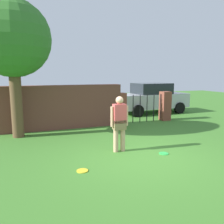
% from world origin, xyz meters
% --- Properties ---
extents(ground_plane, '(40.00, 40.00, 0.00)m').
position_xyz_m(ground_plane, '(0.00, 0.00, 0.00)').
color(ground_plane, '#3D7528').
extents(brick_wall, '(5.16, 0.50, 1.79)m').
position_xyz_m(brick_wall, '(-1.50, 4.18, 0.90)').
color(brick_wall, brown).
rests_on(brick_wall, ground).
extents(tree, '(2.62, 2.62, 4.75)m').
position_xyz_m(tree, '(-3.13, 3.41, 3.39)').
color(tree, brown).
rests_on(tree, ground).
extents(person, '(0.54, 0.22, 1.62)m').
position_xyz_m(person, '(-0.34, 0.64, 0.90)').
color(person, tan).
rests_on(person, ground).
extents(fence_gate, '(2.81, 0.44, 1.40)m').
position_xyz_m(fence_gate, '(2.37, 4.18, 0.70)').
color(fence_gate, brown).
rests_on(fence_gate, ground).
extents(car, '(4.28, 2.08, 1.72)m').
position_xyz_m(car, '(4.02, 6.31, 0.86)').
color(car, '#B7B7BC').
rests_on(car, ground).
extents(frisbee_yellow, '(0.27, 0.27, 0.02)m').
position_xyz_m(frisbee_yellow, '(-1.69, -0.36, 0.01)').
color(frisbee_yellow, yellow).
rests_on(frisbee_yellow, ground).
extents(frisbee_green, '(0.27, 0.27, 0.02)m').
position_xyz_m(frisbee_green, '(0.76, -0.01, 0.01)').
color(frisbee_green, green).
rests_on(frisbee_green, ground).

